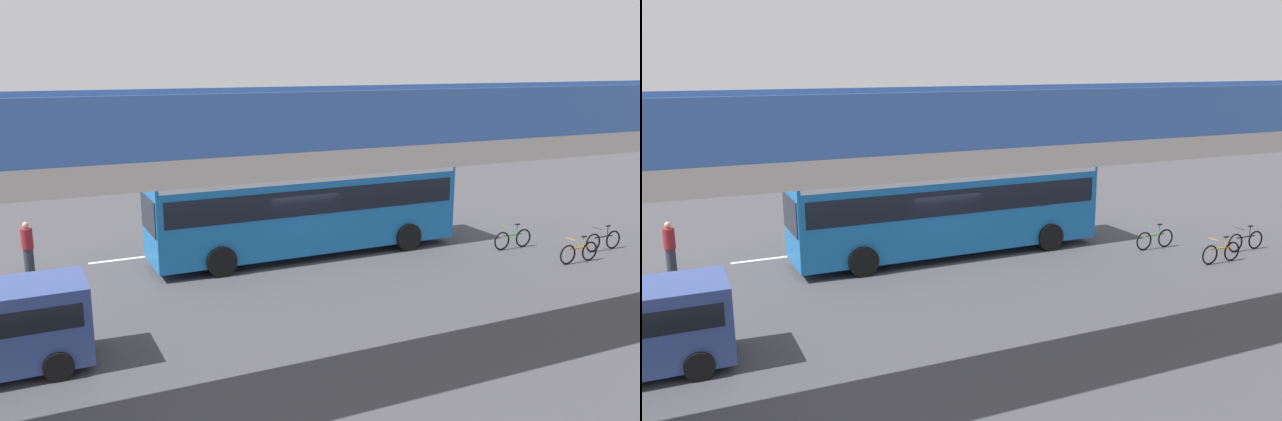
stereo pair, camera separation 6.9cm
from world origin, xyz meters
TOP-DOWN VIEW (x-y plane):
  - ground at (0.00, 0.00)m, footprint 80.00×80.00m
  - city_bus at (-0.57, -0.30)m, footprint 11.54×2.85m
  - bicycle_orange at (-8.91, 4.95)m, footprint 1.77×0.44m
  - bicycle_black at (-10.96, 4.19)m, footprint 1.77×0.44m
  - bicycle_green at (-8.02, 2.51)m, footprint 1.77×0.44m
  - pedestrian at (8.92, -2.18)m, footprint 0.38×0.38m
  - traffic_sign at (4.47, -3.01)m, footprint 0.08×0.60m
  - lane_dash_leftmost at (-6.00, -2.43)m, footprint 2.00×0.20m
  - lane_dash_left at (-2.00, -2.43)m, footprint 2.00×0.20m
  - lane_dash_centre at (2.00, -2.43)m, footprint 2.00×0.20m
  - lane_dash_right at (6.00, -2.43)m, footprint 2.00×0.20m
  - pedestrian_overpass at (0.00, 9.14)m, footprint 30.08×2.60m

SIDE VIEW (x-z plane):
  - ground at x=0.00m, z-range 0.00..0.00m
  - lane_dash_leftmost at x=-6.00m, z-range 0.00..0.01m
  - lane_dash_left at x=-2.00m, z-range 0.00..0.01m
  - lane_dash_centre at x=2.00m, z-range 0.00..0.01m
  - lane_dash_right at x=6.00m, z-range 0.00..0.01m
  - bicycle_orange at x=-8.91m, z-range -0.11..0.85m
  - bicycle_black at x=-10.96m, z-range -0.11..0.85m
  - bicycle_green at x=-8.02m, z-range -0.11..0.85m
  - pedestrian at x=8.92m, z-range -0.01..1.78m
  - city_bus at x=-0.57m, z-range 0.31..3.46m
  - traffic_sign at x=4.47m, z-range 0.49..3.29m
  - pedestrian_overpass at x=0.00m, z-range 1.58..8.09m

